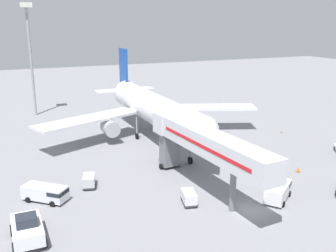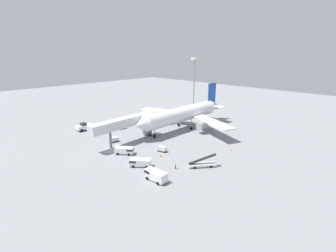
# 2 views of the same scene
# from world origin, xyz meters

# --- Properties ---
(ground_plane) EXTENTS (300.00, 300.00, 0.00)m
(ground_plane) POSITION_xyz_m (0.00, 0.00, 0.00)
(ground_plane) COLOR gray
(airplane_at_gate) EXTENTS (42.68, 43.96, 15.09)m
(airplane_at_gate) POSITION_xyz_m (0.49, 30.45, 5.52)
(airplane_at_gate) COLOR silver
(airplane_at_gate) RESTS_ON ground
(jet_bridge) EXTENTS (4.86, 23.51, 8.06)m
(jet_bridge) POSITION_xyz_m (-2.28, 7.52, 6.21)
(jet_bridge) COLOR silver
(jet_bridge) RESTS_ON ground
(pushback_tug) EXTENTS (3.09, 5.45, 2.79)m
(pushback_tug) POSITION_xyz_m (-23.42, 3.55, 1.31)
(pushback_tug) COLOR white
(pushback_tug) RESTS_ON ground
(service_van_mid_left) EXTENTS (5.38, 5.15, 1.86)m
(service_van_mid_left) POSITION_xyz_m (-20.68, 11.77, 1.08)
(service_van_mid_left) COLOR silver
(service_van_mid_left) RESTS_ON ground
(service_van_near_right) EXTENTS (5.29, 4.70, 1.93)m
(service_van_near_right) POSITION_xyz_m (4.82, 1.05, 1.11)
(service_van_near_right) COLOR white
(service_van_near_right) RESTS_ON ground
(baggage_cart_rear_right) EXTENTS (2.15, 3.06, 1.55)m
(baggage_cart_rear_right) POSITION_xyz_m (-15.15, 13.76, 0.86)
(baggage_cart_rear_right) COLOR #38383D
(baggage_cart_rear_right) RESTS_ON ground
(baggage_cart_rear_left) EXTENTS (2.73, 1.81, 1.59)m
(baggage_cart_rear_left) POSITION_xyz_m (10.86, 9.42, 0.88)
(baggage_cart_rear_left) COLOR #38383D
(baggage_cart_rear_left) RESTS_ON ground
(baggage_cart_far_left) EXTENTS (2.06, 2.95, 1.51)m
(baggage_cart_far_left) POSITION_xyz_m (-5.53, 4.27, 0.84)
(baggage_cart_far_left) COLOR #38383D
(baggage_cart_far_left) RESTS_ON ground
(safety_cone_alpha) EXTENTS (0.49, 0.49, 0.74)m
(safety_cone_alpha) POSITION_xyz_m (13.12, 6.80, 0.37)
(safety_cone_alpha) COLOR black
(safety_cone_alpha) RESTS_ON ground
(safety_cone_bravo) EXTENTS (0.31, 0.31, 0.49)m
(safety_cone_bravo) POSITION_xyz_m (24.24, 23.76, 0.24)
(safety_cone_bravo) COLOR black
(safety_cone_bravo) RESTS_ON ground
(apron_light_mast) EXTENTS (2.40, 2.40, 24.49)m
(apron_light_mast) POSITION_xyz_m (-17.48, 57.99, 17.12)
(apron_light_mast) COLOR #93969B
(apron_light_mast) RESTS_ON ground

